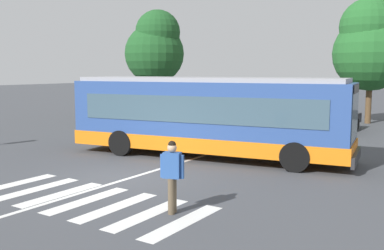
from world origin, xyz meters
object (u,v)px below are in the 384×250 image
(city_transit_bus, at_px, (208,116))
(parked_car_red, at_px, (243,112))
(parked_car_black, at_px, (334,118))
(background_tree_right, at_px, (370,46))
(background_tree_left, at_px, (155,48))
(pedestrian_crossing_street, at_px, (172,173))
(parked_car_white, at_px, (289,114))

(city_transit_bus, relative_size, parked_car_red, 2.43)
(parked_car_red, xyz_separation_m, parked_car_black, (5.49, 0.01, 0.00))
(parked_car_black, xyz_separation_m, background_tree_right, (0.65, 4.92, 4.06))
(city_transit_bus, height_order, background_tree_left, background_tree_left)
(pedestrian_crossing_street, bearing_deg, background_tree_left, 129.00)
(parked_car_red, relative_size, parked_car_black, 1.01)
(city_transit_bus, xyz_separation_m, parked_car_black, (2.04, 9.84, -0.82))
(city_transit_bus, height_order, parked_car_red, city_transit_bus)
(city_transit_bus, distance_m, parked_car_red, 10.45)
(pedestrian_crossing_street, height_order, background_tree_right, background_tree_right)
(parked_car_red, relative_size, background_tree_left, 0.62)
(pedestrian_crossing_street, distance_m, parked_car_white, 16.96)
(parked_car_white, distance_m, parked_car_black, 2.76)
(city_transit_bus, xyz_separation_m, pedestrian_crossing_street, (2.86, -6.30, -0.62))
(background_tree_left, bearing_deg, parked_car_red, -0.82)
(city_transit_bus, relative_size, parked_car_black, 2.46)
(pedestrian_crossing_street, height_order, background_tree_left, background_tree_left)
(city_transit_bus, bearing_deg, parked_car_red, 109.36)
(parked_car_red, height_order, parked_car_black, same)
(parked_car_white, relative_size, parked_car_black, 1.00)
(parked_car_red, distance_m, parked_car_black, 5.49)
(pedestrian_crossing_street, xyz_separation_m, parked_car_black, (-0.82, 16.14, -0.20))
(pedestrian_crossing_street, bearing_deg, background_tree_right, 90.47)
(pedestrian_crossing_street, relative_size, parked_car_white, 0.38)
(parked_car_white, bearing_deg, background_tree_right, 52.94)
(background_tree_left, bearing_deg, background_tree_right, 20.41)
(city_transit_bus, bearing_deg, parked_car_black, 78.30)
(background_tree_left, relative_size, background_tree_right, 0.96)
(parked_car_white, distance_m, background_tree_left, 10.44)
(background_tree_right, bearing_deg, city_transit_bus, -100.34)
(parked_car_white, xyz_separation_m, background_tree_right, (3.38, 4.47, 4.06))
(background_tree_right, bearing_deg, pedestrian_crossing_street, -89.53)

